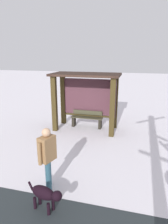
{
  "coord_description": "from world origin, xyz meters",
  "views": [
    {
      "loc": [
        2.14,
        -8.32,
        3.28
      ],
      "look_at": [
        0.07,
        -0.53,
        0.95
      ],
      "focal_mm": 32.05,
      "sensor_mm": 36.0,
      "label": 1
    }
  ],
  "objects_px": {
    "bench_left_inside": "(87,119)",
    "dog": "(45,194)",
    "person_walking": "(47,154)",
    "bus_shelter": "(88,92)"
  },
  "relations": [
    {
      "from": "bench_left_inside",
      "to": "dog",
      "type": "distance_m",
      "value": 5.32
    },
    {
      "from": "bench_left_inside",
      "to": "person_walking",
      "type": "relative_size",
      "value": 0.9
    },
    {
      "from": "bench_left_inside",
      "to": "dog",
      "type": "height_order",
      "value": "bench_left_inside"
    },
    {
      "from": "bus_shelter",
      "to": "dog",
      "type": "bearing_deg",
      "value": -86.29
    },
    {
      "from": "person_walking",
      "to": "bus_shelter",
      "type": "bearing_deg",
      "value": 90.93
    },
    {
      "from": "bus_shelter",
      "to": "dog",
      "type": "xyz_separation_m",
      "value": [
        0.34,
        -5.19,
        -1.29
      ]
    },
    {
      "from": "bench_left_inside",
      "to": "person_walking",
      "type": "bearing_deg",
      "value": -88.07
    },
    {
      "from": "person_walking",
      "to": "dog",
      "type": "relative_size",
      "value": 1.84
    },
    {
      "from": "person_walking",
      "to": "dog",
      "type": "distance_m",
      "value": 0.94
    },
    {
      "from": "bus_shelter",
      "to": "bench_left_inside",
      "type": "distance_m",
      "value": 1.33
    }
  ]
}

